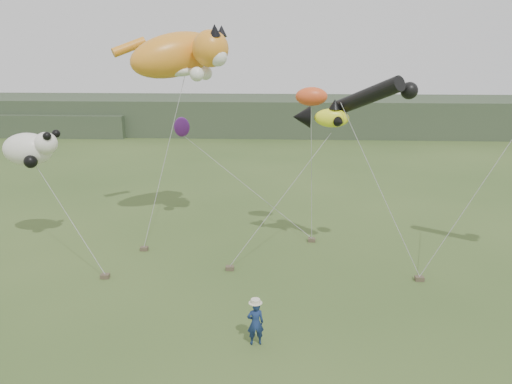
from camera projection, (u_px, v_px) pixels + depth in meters
The scene contains 9 objects.
ground at pixel (278, 330), 16.83m from camera, with size 120.00×120.00×0.00m, color #385123.
headland at pixel (258, 115), 59.47m from camera, with size 90.00×13.00×4.00m.
festival_attendant at pixel (255, 323), 15.86m from camera, with size 0.54×0.36×1.49m, color navy.
sandbag_anchors at pixel (242, 261), 22.24m from camera, with size 13.36×4.99×0.18m.
cat_kite at pixel (182, 54), 23.77m from camera, with size 6.05×4.42×2.91m.
fish_kite at pixel (321, 117), 21.42m from camera, with size 2.43×1.66×1.28m.
tube_kites at pixel (472, 87), 19.34m from camera, with size 11.03×3.82×2.32m.
panda_kite at pixel (31, 149), 22.94m from camera, with size 2.70×1.75×1.68m.
misc_kites at pixel (253, 110), 25.20m from camera, with size 8.41×6.39×3.25m.
Camera 1 is at (0.14, -14.98, 9.01)m, focal length 35.00 mm.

